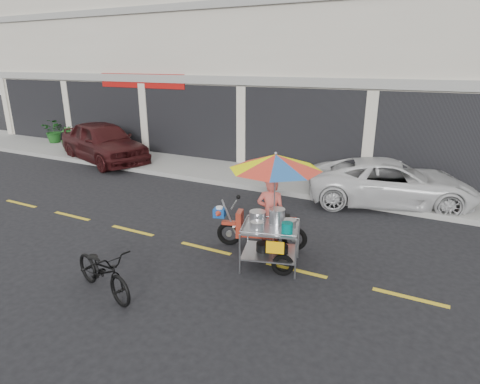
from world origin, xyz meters
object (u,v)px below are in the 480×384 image
at_px(white_pickup, 391,182).
at_px(near_bicycle, 103,271).
at_px(food_vendor_rig, 272,192).
at_px(maroon_sedan, 103,142).

bearing_deg(white_pickup, near_bicycle, 136.31).
bearing_deg(food_vendor_rig, white_pickup, 53.81).
distance_m(maroon_sedan, near_bicycle, 9.85).
bearing_deg(white_pickup, food_vendor_rig, 143.75).
distance_m(white_pickup, near_bicycle, 7.81).
relative_size(white_pickup, near_bicycle, 2.71).
relative_size(near_bicycle, food_vendor_rig, 0.64).
bearing_deg(maroon_sedan, food_vendor_rig, -97.41).
xyz_separation_m(maroon_sedan, white_pickup, (10.58, 0.00, -0.17)).
height_order(maroon_sedan, near_bicycle, maroon_sedan).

